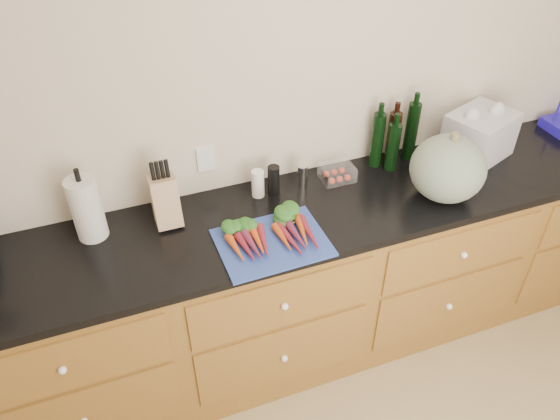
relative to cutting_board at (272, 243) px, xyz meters
name	(u,v)px	position (x,y,z in m)	size (l,w,h in m)	color
wall_back	(326,98)	(0.45, 0.48, 0.35)	(4.10, 0.05, 2.60)	beige
cabinets	(344,274)	(0.45, 0.16, -0.50)	(3.60, 0.64, 0.90)	brown
countertop	(351,203)	(0.45, 0.16, -0.03)	(3.64, 0.62, 0.04)	black
cutting_board	(272,243)	(0.00, 0.00, 0.00)	(0.45, 0.34, 0.01)	#27419B
carrots	(269,231)	(0.00, 0.04, 0.03)	(0.38, 0.28, 0.05)	#C24C16
squash	(448,169)	(0.86, 0.04, 0.15)	(0.34, 0.34, 0.31)	#5D705D
paper_towel	(87,209)	(-0.69, 0.32, 0.14)	(0.13, 0.13, 0.29)	silver
knife_block	(165,201)	(-0.38, 0.30, 0.10)	(0.11, 0.11, 0.22)	tan
grinder_salt	(258,184)	(0.05, 0.34, 0.06)	(0.06, 0.06, 0.13)	white
grinder_pepper	(274,180)	(0.13, 0.34, 0.06)	(0.06, 0.06, 0.14)	black
canister_chrome	(302,176)	(0.28, 0.34, 0.05)	(0.05, 0.05, 0.11)	silver
tomato_box	(337,173)	(0.45, 0.33, 0.03)	(0.16, 0.12, 0.07)	white
bottles	(394,138)	(0.77, 0.37, 0.13)	(0.25, 0.13, 0.30)	black
grocery_bag	(479,135)	(1.21, 0.28, 0.11)	(0.32, 0.25, 0.23)	silver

